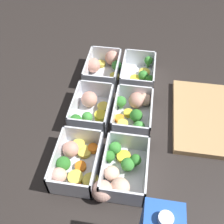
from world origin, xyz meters
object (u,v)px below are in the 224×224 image
(container_near_left, at_px, (104,66))
(container_far_left, at_px, (140,75))
(container_near_center, at_px, (90,109))
(container_far_center, at_px, (134,110))
(container_near_right, at_px, (74,163))
(container_far_right, at_px, (118,173))

(container_near_left, xyz_separation_m, container_far_left, (0.02, 0.13, -0.00))
(container_near_center, distance_m, container_far_center, 0.13)
(container_near_left, bearing_deg, container_far_center, 33.26)
(container_near_left, bearing_deg, container_near_right, -1.43)
(container_near_center, bearing_deg, container_far_left, 144.13)
(container_near_left, height_order, container_near_right, same)
(container_near_right, bearing_deg, container_far_right, 82.58)
(container_near_center, distance_m, container_far_left, 0.22)
(container_near_right, distance_m, container_far_center, 0.24)
(container_near_right, height_order, container_far_left, same)
(container_near_center, height_order, container_far_right, same)
(container_far_left, xyz_separation_m, container_far_right, (0.38, -0.02, 0.00))
(container_near_right, relative_size, container_far_center, 0.95)
(container_near_left, distance_m, container_near_right, 0.39)
(container_near_right, bearing_deg, container_near_left, 178.57)
(container_far_right, bearing_deg, container_near_left, -165.29)
(container_far_right, bearing_deg, container_far_left, 176.94)
(container_near_center, bearing_deg, container_far_right, 29.42)
(container_far_left, bearing_deg, container_far_center, -0.85)
(container_near_left, height_order, container_near_center, same)
(container_near_left, relative_size, container_near_center, 1.16)
(container_near_center, relative_size, container_far_right, 0.90)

